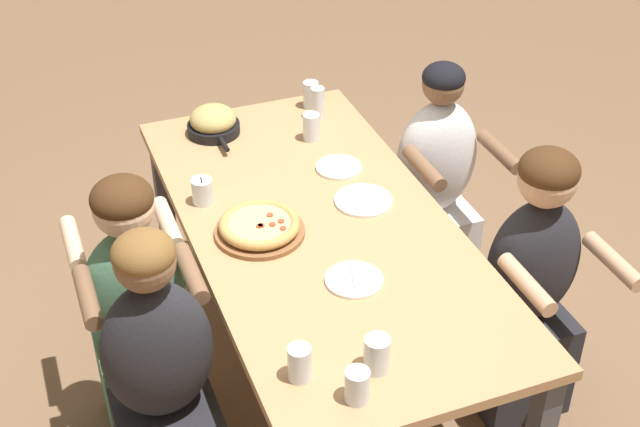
% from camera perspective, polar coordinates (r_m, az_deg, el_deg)
% --- Properties ---
extents(ground_plane, '(18.00, 18.00, 0.00)m').
position_cam_1_polar(ground_plane, '(3.74, 0.00, -10.49)').
color(ground_plane, brown).
rests_on(ground_plane, ground).
extents(dining_table, '(1.93, 0.93, 0.78)m').
position_cam_1_polar(dining_table, '(3.28, 0.00, -1.94)').
color(dining_table, tan).
rests_on(dining_table, ground).
extents(pizza_board_main, '(0.32, 0.32, 0.06)m').
position_cam_1_polar(pizza_board_main, '(3.18, -3.89, -0.87)').
color(pizza_board_main, brown).
rests_on(pizza_board_main, dining_table).
extents(skillet_bowl, '(0.32, 0.22, 0.12)m').
position_cam_1_polar(skillet_bowl, '(3.79, -6.85, 5.83)').
color(skillet_bowl, black).
rests_on(skillet_bowl, dining_table).
extents(empty_plate_a, '(0.18, 0.18, 0.02)m').
position_cam_1_polar(empty_plate_a, '(3.55, 1.21, 2.98)').
color(empty_plate_a, white).
rests_on(empty_plate_a, dining_table).
extents(empty_plate_b, '(0.22, 0.22, 0.02)m').
position_cam_1_polar(empty_plate_b, '(3.35, 2.80, 0.84)').
color(empty_plate_b, white).
rests_on(empty_plate_b, dining_table).
extents(empty_plate_c, '(0.20, 0.20, 0.02)m').
position_cam_1_polar(empty_plate_c, '(2.97, 2.19, -4.26)').
color(empty_plate_c, white).
rests_on(empty_plate_c, dining_table).
extents(cocktail_glass_blue, '(0.08, 0.08, 0.12)m').
position_cam_1_polar(cocktail_glass_blue, '(3.35, -7.53, 1.35)').
color(cocktail_glass_blue, silver).
rests_on(cocktail_glass_blue, dining_table).
extents(drinking_glass_a, '(0.07, 0.07, 0.12)m').
position_cam_1_polar(drinking_glass_a, '(3.97, -0.60, 7.54)').
color(drinking_glass_a, silver).
rests_on(drinking_glass_a, dining_table).
extents(drinking_glass_b, '(0.06, 0.06, 0.14)m').
position_cam_1_polar(drinking_glass_b, '(3.88, -0.16, 6.96)').
color(drinking_glass_b, silver).
rests_on(drinking_glass_b, dining_table).
extents(drinking_glass_c, '(0.08, 0.08, 0.12)m').
position_cam_1_polar(drinking_glass_c, '(2.64, 3.64, -9.10)').
color(drinking_glass_c, silver).
rests_on(drinking_glass_c, dining_table).
extents(drinking_glass_d, '(0.07, 0.07, 0.11)m').
position_cam_1_polar(drinking_glass_d, '(2.56, 2.39, -11.04)').
color(drinking_glass_d, silver).
rests_on(drinking_glass_d, dining_table).
extents(drinking_glass_e, '(0.07, 0.07, 0.12)m').
position_cam_1_polar(drinking_glass_e, '(3.72, -0.57, 5.47)').
color(drinking_glass_e, silver).
rests_on(drinking_glass_e, dining_table).
extents(drinking_glass_f, '(0.07, 0.07, 0.12)m').
position_cam_1_polar(drinking_glass_f, '(2.61, -1.32, -9.65)').
color(drinking_glass_f, silver).
rests_on(drinking_glass_f, dining_table).
extents(diner_far_midright, '(0.51, 0.40, 1.15)m').
position_cam_1_polar(diner_far_midright, '(3.39, 13.18, -5.07)').
color(diner_far_midright, '#232328').
rests_on(diner_far_midright, ground).
extents(diner_near_midright, '(0.51, 0.40, 1.15)m').
position_cam_1_polar(diner_near_midright, '(3.02, -10.05, -10.90)').
color(diner_near_midright, '#232328').
rests_on(diner_near_midright, ground).
extents(diner_near_center, '(0.51, 0.40, 1.13)m').
position_cam_1_polar(diner_near_center, '(3.28, -11.42, -6.69)').
color(diner_near_center, '#477556').
rests_on(diner_near_center, ground).
extents(diner_far_midleft, '(0.51, 0.40, 1.13)m').
position_cam_1_polar(diner_far_midleft, '(3.92, 7.31, 1.24)').
color(diner_far_midleft, silver).
rests_on(diner_far_midleft, ground).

